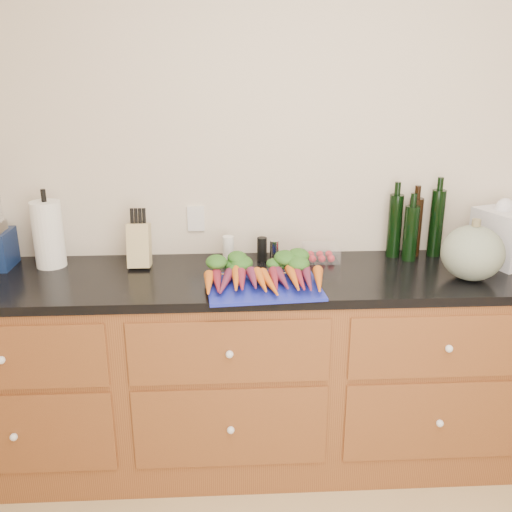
{
  "coord_description": "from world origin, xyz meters",
  "views": [
    {
      "loc": [
        -0.45,
        -1.06,
        1.83
      ],
      "look_at": [
        -0.33,
        1.2,
        1.06
      ],
      "focal_mm": 40.0,
      "sensor_mm": 36.0,
      "label": 1
    }
  ],
  "objects": [
    {
      "name": "cutting_board",
      "position": [
        -0.3,
        1.14,
        0.95
      ],
      "size": [
        0.49,
        0.39,
        0.01
      ],
      "primitive_type": "cube",
      "rotation": [
        0.0,
        0.0,
        0.08
      ],
      "color": "#1824AE",
      "rests_on": "countertop"
    },
    {
      "name": "grinder_pepper",
      "position": [
        -0.29,
        1.48,
        1.0
      ],
      "size": [
        0.05,
        0.05,
        0.11
      ],
      "primitive_type": "cylinder",
      "color": "black",
      "rests_on": "countertop"
    },
    {
      "name": "tomato_box",
      "position": [
        -0.01,
        1.47,
        0.98
      ],
      "size": [
        0.16,
        0.13,
        0.08
      ],
      "primitive_type": "cube",
      "color": "white",
      "rests_on": "countertop"
    },
    {
      "name": "knife_block",
      "position": [
        -0.85,
        1.44,
        1.04
      ],
      "size": [
        0.1,
        0.1,
        0.2
      ],
      "primitive_type": "cube",
      "color": "tan",
      "rests_on": "countertop"
    },
    {
      "name": "bottles",
      "position": [
        0.44,
        1.51,
        1.09
      ],
      "size": [
        0.27,
        0.14,
        0.32
      ],
      "color": "black",
      "rests_on": "countertop"
    },
    {
      "name": "paper_towel",
      "position": [
        -1.26,
        1.46,
        1.09
      ],
      "size": [
        0.14,
        0.14,
        0.3
      ],
      "primitive_type": "cylinder",
      "color": "white",
      "rests_on": "countertop"
    },
    {
      "name": "squash",
      "position": [
        0.6,
        1.2,
        1.06
      ],
      "size": [
        0.26,
        0.26,
        0.24
      ],
      "primitive_type": "ellipsoid",
      "color": "slate",
      "rests_on": "countertop"
    },
    {
      "name": "wall_back",
      "position": [
        0.0,
        1.62,
        1.3
      ],
      "size": [
        4.1,
        0.05,
        2.6
      ],
      "primitive_type": "cube",
      "color": "beige",
      "rests_on": "ground"
    },
    {
      "name": "canister_chrome",
      "position": [
        -0.23,
        1.48,
        0.99
      ],
      "size": [
        0.04,
        0.04,
        0.1
      ],
      "primitive_type": "cylinder",
      "color": "silver",
      "rests_on": "countertop"
    },
    {
      "name": "carrots",
      "position": [
        -0.3,
        1.18,
        0.98
      ],
      "size": [
        0.5,
        0.34,
        0.07
      ],
      "color": "orange",
      "rests_on": "cutting_board"
    },
    {
      "name": "countertop",
      "position": [
        0.0,
        1.3,
        0.92
      ],
      "size": [
        3.64,
        0.62,
        0.04
      ],
      "primitive_type": "cube",
      "color": "black",
      "rests_on": "cabinets"
    },
    {
      "name": "grinder_salt",
      "position": [
        -0.45,
        1.48,
        1.0
      ],
      "size": [
        0.05,
        0.05,
        0.12
      ],
      "primitive_type": "cylinder",
      "color": "white",
      "rests_on": "countertop"
    },
    {
      "name": "cabinets",
      "position": [
        0.0,
        1.3,
        0.45
      ],
      "size": [
        3.6,
        0.64,
        0.9
      ],
      "color": "brown",
      "rests_on": "ground"
    }
  ]
}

